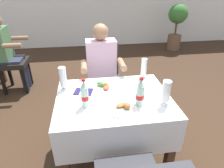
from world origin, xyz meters
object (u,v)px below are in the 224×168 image
(plate_near_camera, at_px, (123,108))
(napkin_cutlery_set, at_px, (83,92))
(chair_far_diner_seat, at_px, (104,77))
(beer_glass_middle, at_px, (144,69))
(main_dining_table, at_px, (113,113))
(beer_glass_right, at_px, (166,93))
(cola_bottle_primary, at_px, (85,95))
(cola_bottle_secondary, at_px, (140,93))
(potted_plant_corner, at_px, (177,23))
(seated_diner_far, at_px, (102,70))
(background_chair_right, at_px, (6,60))
(background_patron, at_px, (7,50))
(plate_far_diner, at_px, (105,86))
(beer_glass_left, at_px, (63,78))

(plate_near_camera, height_order, napkin_cutlery_set, plate_near_camera)
(chair_far_diner_seat, distance_m, beer_glass_middle, 0.67)
(beer_glass_middle, bearing_deg, main_dining_table, -138.13)
(beer_glass_right, bearing_deg, cola_bottle_primary, 173.90)
(cola_bottle_secondary, height_order, potted_plant_corner, potted_plant_corner)
(seated_diner_far, height_order, background_chair_right, seated_diner_far)
(main_dining_table, height_order, seated_diner_far, seated_diner_far)
(potted_plant_corner, bearing_deg, beer_glass_right, -116.54)
(beer_glass_right, height_order, background_patron, background_patron)
(cola_bottle_primary, height_order, napkin_cutlery_set, cola_bottle_primary)
(cola_bottle_secondary, distance_m, background_patron, 2.48)
(plate_near_camera, distance_m, beer_glass_middle, 0.64)
(chair_far_diner_seat, relative_size, background_patron, 0.77)
(background_patron, bearing_deg, beer_glass_middle, -35.84)
(napkin_cutlery_set, bearing_deg, background_patron, 127.70)
(plate_far_diner, bearing_deg, beer_glass_left, 175.85)
(cola_bottle_secondary, height_order, napkin_cutlery_set, cola_bottle_secondary)
(napkin_cutlery_set, height_order, background_chair_right, background_chair_right)
(beer_glass_middle, xyz_separation_m, beer_glass_right, (0.03, -0.52, 0.00))
(plate_near_camera, bearing_deg, beer_glass_middle, 58.38)
(beer_glass_left, xyz_separation_m, potted_plant_corner, (2.68, 3.23, -0.15))
(main_dining_table, distance_m, cola_bottle_secondary, 0.39)
(cola_bottle_primary, distance_m, napkin_cutlery_set, 0.26)
(beer_glass_right, relative_size, cola_bottle_secondary, 0.86)
(cola_bottle_primary, bearing_deg, beer_glass_left, 121.92)
(plate_far_diner, height_order, background_patron, background_patron)
(plate_far_diner, distance_m, beer_glass_middle, 0.47)
(plate_far_diner, xyz_separation_m, napkin_cutlery_set, (-0.22, -0.05, -0.01))
(background_patron, height_order, potted_plant_corner, background_patron)
(beer_glass_middle, distance_m, background_chair_right, 2.34)
(beer_glass_middle, height_order, background_chair_right, background_chair_right)
(cola_bottle_secondary, bearing_deg, beer_glass_left, 150.79)
(cola_bottle_secondary, bearing_deg, beer_glass_right, -6.25)
(background_patron, bearing_deg, chair_far_diner_seat, -30.80)
(potted_plant_corner, bearing_deg, cola_bottle_secondary, -119.36)
(chair_far_diner_seat, distance_m, plate_far_diner, 0.66)
(main_dining_table, distance_m, cola_bottle_primary, 0.41)
(cola_bottle_secondary, height_order, background_patron, background_patron)
(plate_far_diner, xyz_separation_m, beer_glass_left, (-0.40, 0.03, 0.10))
(beer_glass_middle, height_order, cola_bottle_secondary, cola_bottle_secondary)
(seated_diner_far, distance_m, background_chair_right, 1.78)
(potted_plant_corner, bearing_deg, beer_glass_middle, -120.74)
(seated_diner_far, bearing_deg, background_chair_right, 146.30)
(beer_glass_middle, bearing_deg, plate_near_camera, -121.62)
(chair_far_diner_seat, height_order, plate_near_camera, chair_far_diner_seat)
(beer_glass_right, xyz_separation_m, background_patron, (-1.88, 1.85, -0.15))
(plate_near_camera, xyz_separation_m, beer_glass_right, (0.37, 0.02, 0.10))
(cola_bottle_primary, bearing_deg, background_patron, 124.16)
(beer_glass_left, height_order, background_patron, background_patron)
(chair_far_diner_seat, xyz_separation_m, seated_diner_far, (-0.04, -0.11, 0.16))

